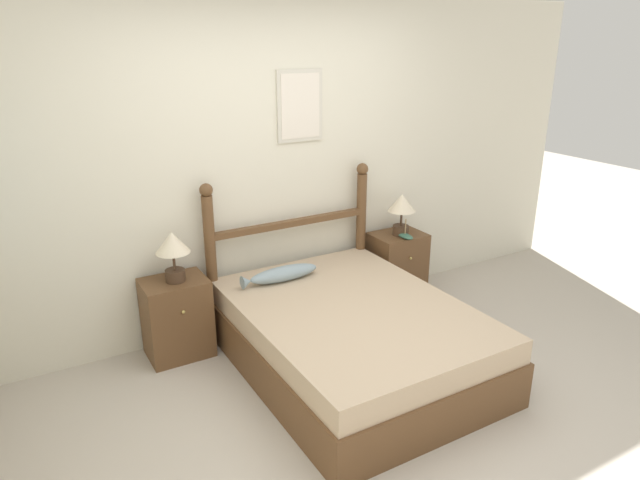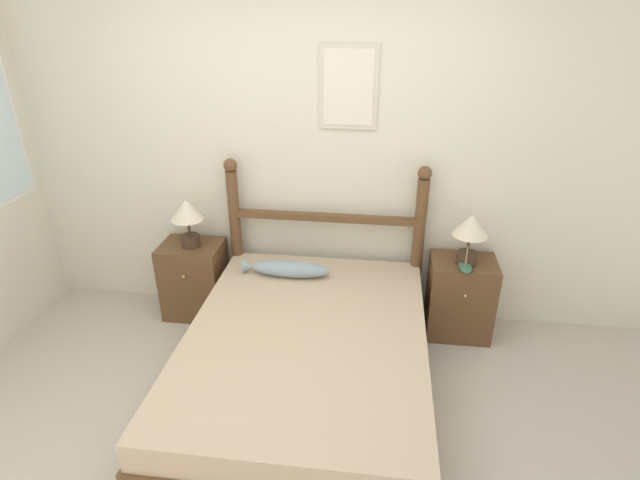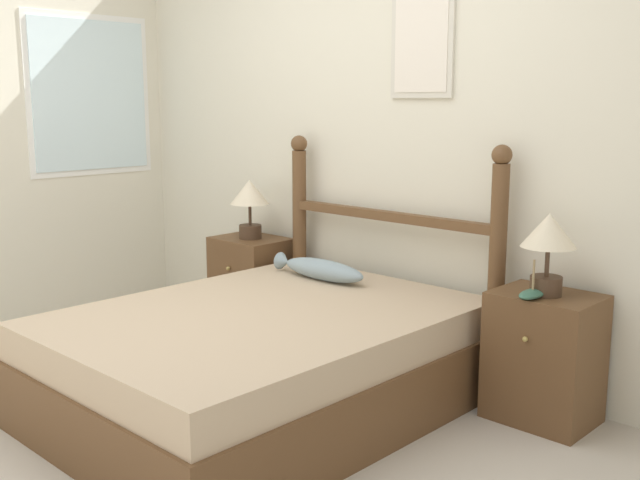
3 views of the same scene
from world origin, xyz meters
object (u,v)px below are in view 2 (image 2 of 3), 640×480
Objects in this scene: nightstand_left at (195,279)px; table_lamp_right at (471,230)px; table_lamp_left at (187,215)px; fish_pillow at (287,269)px; model_boat at (465,266)px; bed at (307,364)px; nightstand_right at (460,297)px.

table_lamp_right is (2.01, -0.03, 0.55)m from nightstand_left.
table_lamp_left is at bearing -46.73° from nightstand_left.
model_boat is at bearing 2.88° from fish_pillow.
bed is 1.27m from model_boat.
bed is 1.41m from table_lamp_right.
nightstand_left is at bearing 179.22° from table_lamp_right.
fish_pillow is at bearing -171.98° from nightstand_right.
fish_pillow reaches higher than nightstand_right.
fish_pillow is at bearing -12.70° from nightstand_left.
fish_pillow is (0.76, -0.16, -0.30)m from table_lamp_left.
table_lamp_right is (0.00, -0.03, 0.55)m from nightstand_right.
nightstand_left reaches higher than bed.
table_lamp_left is 0.83m from fish_pillow.
table_lamp_right is at bearing 6.76° from fish_pillow.
fish_pillow is at bearing 110.12° from bed.
model_boat reaches higher than nightstand_right.
model_boat reaches higher than bed.
nightstand_right is at bearing 8.02° from fish_pillow.
table_lamp_right is at bearing -0.38° from table_lamp_left.
bed is 3.10× the size of fish_pillow.
table_lamp_left is 1.95× the size of model_boat.
table_lamp_right is at bearing -85.08° from nightstand_right.
table_lamp_left reaches higher than model_boat.
nightstand_left is 3.14× the size of model_boat.
model_boat is at bearing -3.24° from nightstand_left.
nightstand_right is (1.00, 0.81, 0.06)m from bed.
bed is 1.29m from nightstand_left.
nightstand_right is 1.62× the size of table_lamp_left.
table_lamp_right is at bearing 37.77° from bed.
model_boat is (0.99, 0.69, 0.38)m from bed.
model_boat is at bearing 35.08° from bed.
bed is at bearing -69.88° from fish_pillow.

